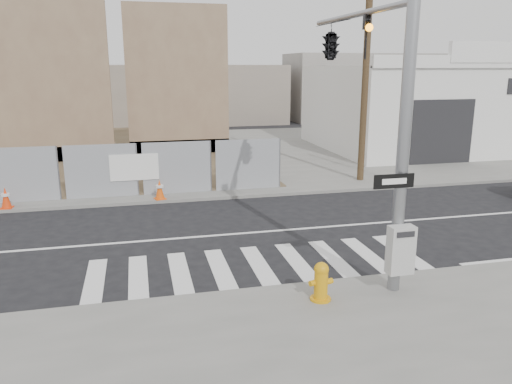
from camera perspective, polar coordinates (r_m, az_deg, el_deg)
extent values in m
plane|color=black|center=(15.10, -1.94, -4.79)|extent=(100.00, 100.00, 0.00)
cube|color=slate|center=(28.56, -7.62, 4.30)|extent=(50.00, 20.00, 0.12)
cylinder|color=gray|center=(10.71, 16.61, 6.67)|extent=(0.26, 0.26, 7.00)
cylinder|color=gray|center=(13.00, 11.44, 19.26)|extent=(0.14, 5.20, 0.14)
cube|color=#B2B2AF|center=(11.03, 16.20, -6.37)|extent=(0.55, 0.30, 1.05)
cube|color=black|center=(10.62, 15.49, 1.20)|extent=(0.90, 0.03, 0.30)
cube|color=silver|center=(10.60, 15.54, 1.18)|extent=(0.55, 0.01, 0.12)
imported|color=black|center=(12.42, 12.52, 16.91)|extent=(0.16, 0.20, 1.00)
imported|color=black|center=(14.44, 8.58, 16.66)|extent=(0.53, 2.48, 1.00)
cylinder|color=gray|center=(21.64, 16.81, 7.79)|extent=(0.12, 0.12, 5.20)
imported|color=black|center=(21.53, 17.29, 14.41)|extent=(0.16, 0.20, 1.00)
cube|color=brown|center=(27.33, -22.73, 11.47)|extent=(6.00, 0.50, 8.00)
cube|color=brown|center=(28.06, -21.91, 4.17)|extent=(6.00, 1.30, 0.80)
cube|color=brown|center=(28.11, -8.93, 12.43)|extent=(5.50, 0.50, 8.00)
cube|color=brown|center=(28.83, -8.72, 5.28)|extent=(5.50, 1.30, 0.80)
cube|color=silver|center=(31.91, 18.65, 9.18)|extent=(12.00, 10.00, 4.80)
cube|color=silver|center=(27.70, 24.65, 13.39)|extent=(12.00, 0.30, 0.60)
cube|color=silver|center=(27.67, 24.81, 14.31)|extent=(4.00, 0.30, 1.00)
cube|color=black|center=(26.71, 20.51, 6.45)|extent=(3.40, 0.06, 3.20)
cylinder|color=#473721|center=(21.62, 12.49, 14.43)|extent=(0.28, 0.28, 10.00)
cylinder|color=orange|center=(10.86, 7.37, -11.99)|extent=(0.55, 0.55, 0.04)
cylinder|color=orange|center=(10.73, 7.42, -10.50)|extent=(0.36, 0.36, 0.66)
sphere|color=orange|center=(10.59, 7.49, -8.76)|extent=(0.31, 0.31, 0.31)
cylinder|color=orange|center=(10.64, 6.53, -10.29)|extent=(0.18, 0.16, 0.12)
cylinder|color=orange|center=(10.76, 8.33, -10.07)|extent=(0.18, 0.16, 0.12)
cube|color=red|center=(19.37, -26.58, -1.61)|extent=(0.41, 0.41, 0.03)
cone|color=red|center=(19.29, -26.70, -0.58)|extent=(0.37, 0.37, 0.75)
cylinder|color=silver|center=(19.26, -26.73, -0.28)|extent=(0.29, 0.29, 0.09)
cube|color=#E8510C|center=(18.85, -10.90, -0.74)|extent=(0.47, 0.47, 0.03)
cone|color=#E8510C|center=(18.76, -10.95, 0.32)|extent=(0.42, 0.42, 0.75)
cylinder|color=silver|center=(18.73, -10.97, 0.64)|extent=(0.29, 0.29, 0.09)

